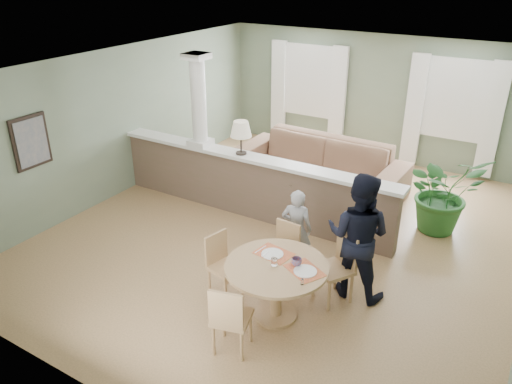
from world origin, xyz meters
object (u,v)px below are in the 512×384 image
Objects in this scene: houseplant at (443,192)px; man_person at (358,236)px; chair_near at (230,317)px; child_person at (296,229)px; chair_far_boy at (284,250)px; chair_side at (222,262)px; chair_far_man at (339,264)px; sofa at (318,165)px; dining_table at (277,276)px.

man_person is at bearing -103.74° from houseplant.
child_person is at bearing -99.55° from chair_near.
chair_far_boy is 1.00× the size of chair_side.
chair_far_man is 1.53m from chair_side.
chair_far_boy is (-1.53, -2.58, -0.20)m from houseplant.
chair_near is (1.04, -4.63, 0.02)m from sofa.
sofa is at bearing 150.23° from chair_far_man.
chair_far_boy is 0.88m from chair_side.
chair_near is 1.17m from chair_side.
sofa is 3.83× the size of chair_side.
man_person reaches higher than chair_side.
dining_table is (-1.22, -3.34, -0.07)m from houseplant.
man_person is at bearing -128.14° from chair_near.
sofa is 2.45× the size of houseplant.
chair_near is at bearing -128.22° from chair_side.
chair_side is (-2.09, -3.26, -0.20)m from houseplant.
sofa is at bearing 110.38° from chair_far_boy.
houseplant reaches higher than child_person.
sofa is at bearing -92.04° from chair_near.
dining_table is 1.20m from man_person.
dining_table is 0.90m from chair_far_man.
child_person is (-1.54, -2.19, -0.07)m from houseplant.
houseplant is 1.48× the size of chair_near.
child_person reaches higher than dining_table.
dining_table is at bearing -110.07° from houseplant.
houseplant is 1.07× the size of dining_table.
man_person is at bearing 89.57° from chair_far_man.
chair_far_boy is 0.90× the size of chair_far_man.
chair_far_man is 0.92m from child_person.
houseplant is (2.40, -0.46, 0.19)m from sofa.
sofa is 1.90× the size of man_person.
dining_table is at bearing -114.36° from chair_near.
chair_near is 2.00m from man_person.
chair_far_boy is 1.06m from man_person.
houseplant is 1.56× the size of chair_far_boy.
chair_near is at bearing 64.11° from man_person.
chair_far_man reaches higher than chair_side.
chair_far_boy is 0.95× the size of chair_near.
chair_side is (0.31, -3.72, -0.01)m from sofa.
chair_far_man is 0.79× the size of child_person.
child_person reaches higher than chair_side.
chair_near is (-1.36, -4.17, -0.17)m from houseplant.
chair_far_boy and chair_side have the same top height.
sofa is 2.45m from houseplant.
dining_table is at bearing 54.22° from man_person.
chair_far_man reaches higher than chair_far_boy.
sofa is 2.71× the size of child_person.
dining_table is 1.32× the size of chair_far_man.
chair_far_man is at bearing 56.23° from dining_table.
dining_table is 0.89m from chair_side.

